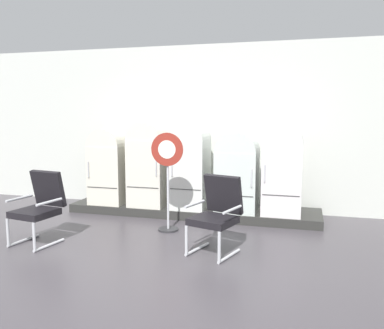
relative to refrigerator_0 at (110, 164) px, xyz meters
name	(u,v)px	position (x,y,z in m)	size (l,w,h in m)	color
ground	(119,282)	(1.58, -2.90, -0.91)	(12.00, 10.00, 0.05)	#443F45
back_wall	(202,127)	(1.58, 0.76, 0.68)	(11.76, 0.12, 3.10)	silver
display_plinth	(193,210)	(1.58, 0.12, -0.81)	(4.50, 0.95, 0.15)	#2F2E2C
refrigerator_0	(110,164)	(0.00, 0.00, 0.00)	(0.64, 0.65, 1.39)	silver
refrigerator_1	(149,161)	(0.79, 0.03, 0.07)	(0.65, 0.70, 1.53)	silver
refrigerator_2	(191,163)	(1.57, 0.01, 0.07)	(0.59, 0.68, 1.52)	white
refrigerator_3	(237,170)	(2.40, 0.00, -0.02)	(0.70, 0.66, 1.37)	silver
refrigerator_4	(283,167)	(3.16, -0.01, 0.06)	(0.64, 0.64, 1.49)	white
armchair_left	(40,204)	(-0.07, -1.99, -0.33)	(0.66, 0.71, 1.01)	silver
armchair_right	(217,211)	(2.42, -1.70, -0.33)	(0.71, 0.77, 1.01)	silver
sign_stand	(168,180)	(1.48, -0.96, -0.08)	(0.51, 0.32, 1.53)	#2D2D30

